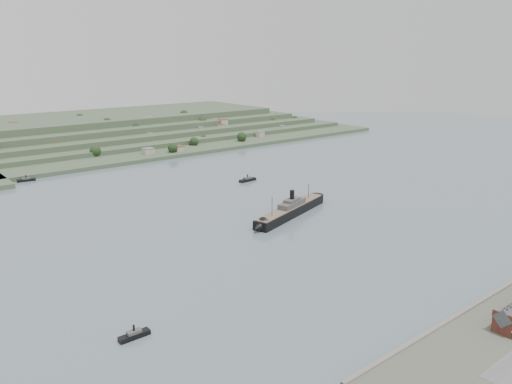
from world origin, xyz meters
TOP-DOWN VIEW (x-y plane):
  - ground at (0.00, 0.00)m, footprint 1400.00×1400.00m
  - far_peninsula at (27.91, 393.10)m, footprint 760.00×309.00m
  - steamship at (4.16, 1.28)m, footprint 88.54×35.77m
  - tugboat at (-150.74, -74.74)m, footprint 12.94×3.54m
  - ferry_west at (-110.85, 225.00)m, footprint 15.88×6.28m
  - ferry_east at (44.24, 99.46)m, footprint 17.42×5.83m

SIDE VIEW (x-z plane):
  - ground at x=0.00m, z-range 0.00..0.00m
  - ferry_west at x=-110.85m, z-range -1.50..4.29m
  - tugboat at x=-150.74m, z-range -1.49..4.32m
  - ferry_east at x=44.24m, z-range -1.67..4.77m
  - steamship at x=4.16m, z-range -6.88..14.93m
  - far_peninsula at x=27.91m, z-range -3.12..26.88m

